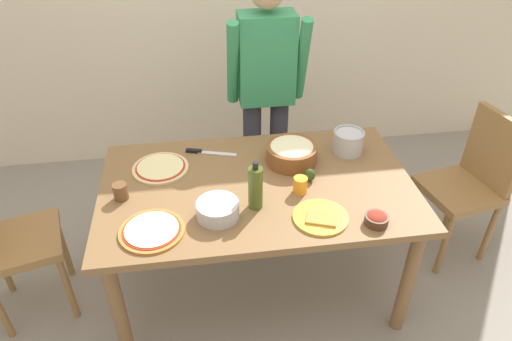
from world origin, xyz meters
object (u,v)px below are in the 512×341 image
Objects in this scene: dining_table at (257,198)px; avocado at (310,175)px; steel_pot at (348,141)px; plate_with_slice at (321,217)px; chair_wooden_right at (471,179)px; person_cook at (266,87)px; olive_oil_bottle at (256,187)px; pizza_raw_on_board at (160,168)px; popcorn_bowl at (292,152)px; pizza_cooked_on_tray at (152,230)px; chef_knife at (205,152)px; chair_wooden_left at (2,237)px; mixing_bowl_steel at (218,210)px; small_sauce_bowl at (377,219)px; cup_small_brown at (121,192)px; cup_orange at (300,185)px.

avocado reaches higher than dining_table.
steel_pot is at bearing 41.02° from avocado.
avocado is at bearing 86.42° from plate_with_slice.
dining_table is at bearing -156.94° from steel_pot.
chair_wooden_right is at bearing -5.72° from steel_pot.
person_cook is 0.78m from avocado.
pizza_raw_on_board is at bearing 140.46° from olive_oil_bottle.
chair_wooden_right is at bearing -1.21° from popcorn_bowl.
pizza_cooked_on_tray is 1.04× the size of chef_knife.
chair_wooden_left is 1.57m from popcorn_bowl.
steel_pot reaches higher than avocado.
steel_pot reaches higher than mixing_bowl_steel.
pizza_cooked_on_tray is at bearing -93.01° from pizza_raw_on_board.
pizza_cooked_on_tray is at bearing -113.59° from chef_knife.
pizza_cooked_on_tray is at bearing 175.04° from small_sauce_bowl.
small_sauce_bowl is at bearing -73.76° from person_cook.
pizza_cooked_on_tray is at bearing -59.51° from cup_small_brown.
person_cook is at bearing 56.66° from pizza_cooked_on_tray.
pizza_cooked_on_tray is 1.19m from steel_pot.
pizza_raw_on_board is at bearing 178.42° from chair_wooden_right.
olive_oil_bottle is (-0.53, 0.20, 0.08)m from small_sauce_bowl.
small_sauce_bowl is at bearing -30.44° from pizza_raw_on_board.
mixing_bowl_steel is (-0.47, 0.08, 0.03)m from plate_with_slice.
avocado is at bearing -1.18° from chair_wooden_left.
chef_knife is (-0.50, 0.64, -0.00)m from plate_with_slice.
person_cook is 1.71× the size of chair_wooden_right.
mixing_bowl_steel is (-0.38, -0.98, -0.14)m from person_cook.
steel_pot is at bearing 6.37° from chair_wooden_left.
olive_oil_bottle is at bearing -8.82° from chair_wooden_left.
plate_with_slice is 3.71× the size of avocado.
chair_wooden_left is (-1.49, -0.73, -0.40)m from person_cook.
pizza_raw_on_board is 1.05m from steel_pot.
chair_wooden_left is 11.18× the size of cup_orange.
pizza_raw_on_board is 1.50× the size of mixing_bowl_steel.
chair_wooden_left is (-1.32, 0.02, -0.13)m from dining_table.
steel_pot is at bearing 11.77° from cup_small_brown.
plate_with_slice is (0.75, -0.51, -0.00)m from pizza_raw_on_board.
small_sauce_bowl is 1.57× the size of avocado.
olive_oil_bottle is at bearing 13.14° from pizza_cooked_on_tray.
dining_table is at bearing -22.59° from pizza_raw_on_board.
mixing_bowl_steel is (0.28, -0.43, 0.03)m from pizza_raw_on_board.
chair_wooden_right is 2.02m from cup_small_brown.
popcorn_bowl is at bearing -170.84° from steel_pot.
mixing_bowl_steel is 0.53m from avocado.
chair_wooden_left is 1.88m from small_sauce_bowl.
pizza_raw_on_board is 0.76m from cup_orange.
olive_oil_bottle is at bearing -125.03° from popcorn_bowl.
popcorn_bowl is 2.55× the size of small_sauce_bowl.
plate_with_slice is 3.06× the size of cup_orange.
avocado reaches higher than pizza_raw_on_board.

